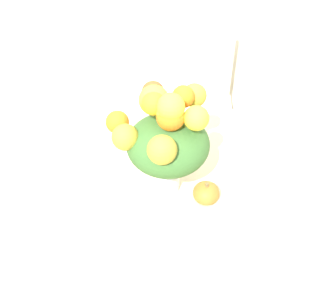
# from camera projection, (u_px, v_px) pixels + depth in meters

# --- Properties ---
(ground_plane) EXTENTS (12.00, 12.00, 0.00)m
(ground_plane) POSITION_uv_depth(u_px,v_px,m) (182.00, 269.00, 2.22)
(ground_plane) COLOR tan
(dining_table) EXTENTS (1.14, 1.08, 0.74)m
(dining_table) POSITION_uv_depth(u_px,v_px,m) (185.00, 195.00, 1.79)
(dining_table) COLOR beige
(dining_table) RESTS_ON ground_plane
(flower_vase) EXTENTS (0.40, 0.37, 0.50)m
(flower_vase) POSITION_uv_depth(u_px,v_px,m) (166.00, 137.00, 1.50)
(flower_vase) COLOR silver
(flower_vase) RESTS_ON dining_table
(pumpkin) EXTENTS (0.11, 0.11, 0.10)m
(pumpkin) POSITION_uv_depth(u_px,v_px,m) (206.00, 193.00, 1.62)
(pumpkin) COLOR orange
(pumpkin) RESTS_ON dining_table
(dining_chair_near_window) EXTENTS (0.44, 0.44, 0.96)m
(dining_chair_near_window) POSITION_uv_depth(u_px,v_px,m) (200.00, 102.00, 2.57)
(dining_chair_near_window) COLOR silver
(dining_chair_near_window) RESTS_ON ground_plane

